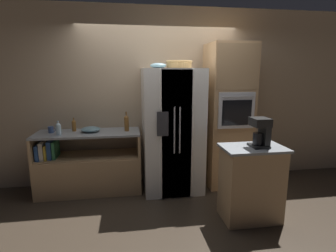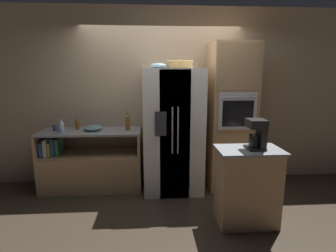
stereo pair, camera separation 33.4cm
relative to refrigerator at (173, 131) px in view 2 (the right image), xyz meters
name	(u,v)px [view 2 (the right image)]	position (x,y,z in m)	size (l,w,h in m)	color
ground_plane	(163,190)	(-0.15, -0.07, -0.93)	(20.00, 20.00, 0.00)	#382D23
wall_back	(161,97)	(-0.15, 0.42, 0.47)	(12.00, 0.06, 2.80)	tan
counter_left	(91,167)	(-1.27, 0.09, -0.59)	(1.52, 0.59, 0.92)	tan
refrigerator	(173,131)	(0.00, 0.00, 0.00)	(0.88, 0.80, 1.85)	white
wall_oven	(230,117)	(0.90, 0.07, 0.19)	(0.66, 0.70, 2.23)	tan
island_counter	(247,186)	(0.80, -1.03, -0.46)	(0.74, 0.48, 0.93)	tan
wicker_basket	(180,64)	(0.10, 0.01, 0.99)	(0.39, 0.39, 0.11)	tan
fruit_bowl	(159,66)	(-0.21, -0.04, 0.96)	(0.23, 0.23, 0.07)	#668C99
bottle_tall	(62,126)	(-1.63, -0.02, 0.09)	(0.07, 0.07, 0.20)	silver
bottle_short	(78,124)	(-1.47, 0.20, 0.09)	(0.06, 0.06, 0.20)	brown
bottle_wide	(128,122)	(-0.68, 0.09, 0.13)	(0.07, 0.07, 0.29)	brown
mug	(56,127)	(-1.78, 0.14, 0.05)	(0.11, 0.08, 0.09)	#384C7A
mixing_bowl	(93,128)	(-1.22, 0.12, 0.04)	(0.28, 0.28, 0.08)	#668C99
coffee_maker	(258,133)	(0.89, -1.03, 0.19)	(0.20, 0.22, 0.35)	black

